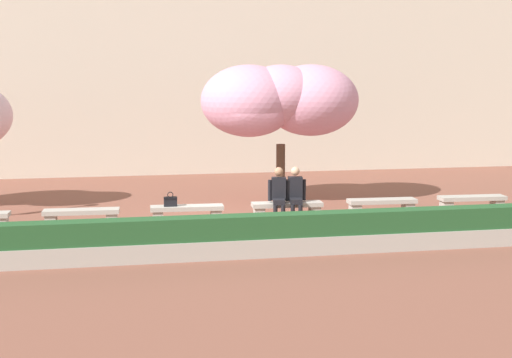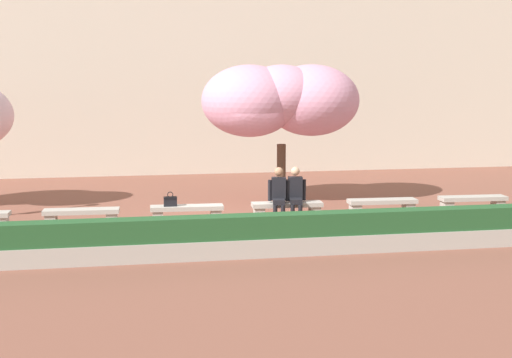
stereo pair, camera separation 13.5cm
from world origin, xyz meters
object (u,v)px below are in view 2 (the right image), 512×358
(stone_bench_near_west, at_px, (82,216))
(stone_bench_far_east, at_px, (473,202))
(stone_bench_near_east, at_px, (287,209))
(handbag, at_px, (170,201))
(stone_bench_east_end, at_px, (382,205))
(person_seated_left, at_px, (279,193))
(stone_bench_center, at_px, (187,212))
(person_seated_right, at_px, (295,192))
(cherry_tree_main, at_px, (281,100))

(stone_bench_near_west, relative_size, stone_bench_far_east, 1.00)
(stone_bench_near_east, distance_m, handbag, 2.78)
(stone_bench_east_end, height_order, person_seated_left, person_seated_left)
(stone_bench_near_west, distance_m, stone_bench_center, 2.38)
(stone_bench_center, bearing_deg, stone_bench_far_east, 0.00)
(person_seated_left, bearing_deg, handbag, 179.01)
(person_seated_left, bearing_deg, stone_bench_east_end, 1.15)
(stone_bench_center, distance_m, stone_bench_far_east, 7.15)
(stone_bench_east_end, bearing_deg, handbag, -179.91)
(stone_bench_near_west, relative_size, stone_bench_east_end, 1.00)
(stone_bench_center, distance_m, stone_bench_near_east, 2.38)
(stone_bench_far_east, bearing_deg, person_seated_right, -179.34)
(person_seated_right, relative_size, cherry_tree_main, 0.31)
(stone_bench_center, xyz_separation_m, stone_bench_far_east, (7.15, 0.00, 0.00))
(stone_bench_far_east, bearing_deg, person_seated_left, -179.40)
(stone_bench_near_east, distance_m, cherry_tree_main, 3.46)
(stone_bench_far_east, distance_m, cherry_tree_main, 5.60)
(stone_bench_far_east, bearing_deg, stone_bench_east_end, 180.00)
(stone_bench_east_end, relative_size, person_seated_right, 1.32)
(stone_bench_near_west, relative_size, person_seated_right, 1.32)
(stone_bench_near_west, bearing_deg, stone_bench_east_end, 0.00)
(stone_bench_center, distance_m, person_seated_left, 2.20)
(stone_bench_near_west, xyz_separation_m, cherry_tree_main, (5.12, 2.37, 2.50))
(stone_bench_center, xyz_separation_m, stone_bench_near_east, (2.38, 0.00, 0.00))
(stone_bench_far_east, xyz_separation_m, person_seated_right, (-4.57, -0.05, 0.40))
(stone_bench_center, bearing_deg, handbag, -178.77)
(person_seated_left, distance_m, person_seated_right, 0.41)
(handbag, bearing_deg, stone_bench_near_east, 0.17)
(stone_bench_near_east, xyz_separation_m, cherry_tree_main, (0.35, 2.37, 2.50))
(stone_bench_near_east, distance_m, stone_bench_east_end, 2.38)
(stone_bench_far_east, bearing_deg, stone_bench_center, 180.00)
(stone_bench_near_west, height_order, cherry_tree_main, cherry_tree_main)
(stone_bench_east_end, bearing_deg, stone_bench_far_east, 0.00)
(stone_bench_far_east, height_order, person_seated_right, person_seated_right)
(stone_bench_east_end, height_order, stone_bench_far_east, same)
(handbag, xyz_separation_m, cherry_tree_main, (3.12, 2.37, 2.23))
(stone_bench_near_east, bearing_deg, handbag, -179.83)
(stone_bench_center, relative_size, person_seated_left, 1.32)
(stone_bench_east_end, bearing_deg, cherry_tree_main, 130.59)
(person_seated_right, relative_size, handbag, 3.81)
(stone_bench_center, height_order, stone_bench_east_end, same)
(stone_bench_near_west, bearing_deg, person_seated_left, -0.66)
(stone_bench_near_east, relative_size, handbag, 5.02)
(handbag, distance_m, cherry_tree_main, 4.51)
(stone_bench_center, xyz_separation_m, stone_bench_east_end, (4.76, 0.00, 0.00))
(person_seated_right, distance_m, handbag, 2.96)
(stone_bench_near_west, height_order, stone_bench_east_end, same)
(stone_bench_far_east, xyz_separation_m, cherry_tree_main, (-4.41, 2.37, 2.50))
(handbag, bearing_deg, stone_bench_center, 1.23)
(stone_bench_far_east, height_order, handbag, handbag)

